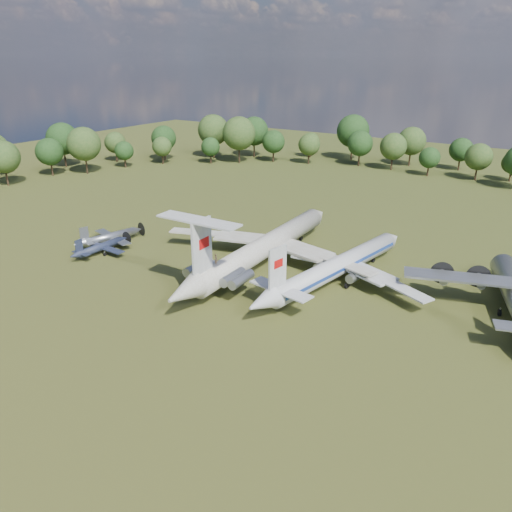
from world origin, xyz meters
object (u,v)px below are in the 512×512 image
Objects in this scene: tu104_jet at (338,270)px; small_prop_northwest at (110,239)px; il62_airliner at (265,250)px; person_on_il62 at (216,259)px; small_prop_west at (101,249)px.

small_prop_northwest is (-43.34, -8.29, -1.00)m from tu104_jet.
person_on_il62 is at bearing -90.00° from il62_airliner.
small_prop_northwest is at bearing 3.66° from person_on_il62.
person_on_il62 reaches higher than il62_airliner.
il62_airliner is 30.98m from small_prop_northwest.
il62_airliner is 3.77× the size of small_prop_west.
il62_airliner is 3.38× the size of small_prop_northwest.
small_prop_west is (-27.35, -12.49, -1.53)m from il62_airliner.
tu104_jet is (13.47, 0.18, -0.42)m from il62_airliner.
tu104_jet reaches higher than small_prop_northwest.
small_prop_west is 8.53× the size of person_on_il62.
il62_airliner reaches higher than small_prop_northwest.
small_prop_west is at bearing -46.02° from small_prop_northwest.
il62_airliner is 32.11× the size of person_on_il62.
il62_airliner is at bearing 29.32° from small_prop_northwest.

